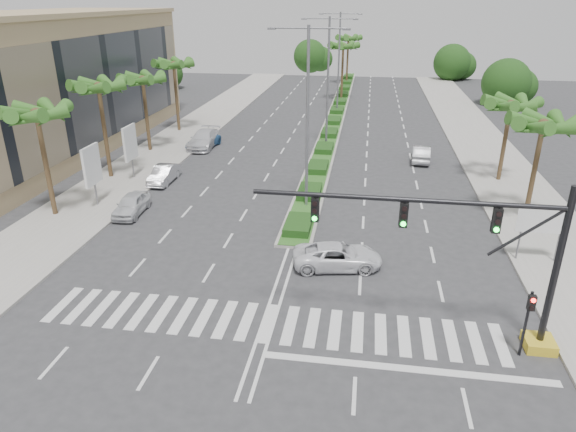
# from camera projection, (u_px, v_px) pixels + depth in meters

# --- Properties ---
(ground) EXTENTS (160.00, 160.00, 0.00)m
(ground) POSITION_uv_depth(u_px,v_px,m) (268.00, 323.00, 23.09)
(ground) COLOR #333335
(ground) RESTS_ON ground
(footpath_right) EXTENTS (6.00, 120.00, 0.15)m
(footpath_right) POSITION_uv_depth(u_px,v_px,m) (513.00, 189.00, 39.09)
(footpath_right) COLOR gray
(footpath_right) RESTS_ON ground
(footpath_left) EXTENTS (6.00, 120.00, 0.15)m
(footpath_left) POSITION_uv_depth(u_px,v_px,m) (137.00, 170.00, 43.40)
(footpath_left) COLOR gray
(footpath_left) RESTS_ON ground
(median) EXTENTS (2.20, 75.00, 0.20)m
(median) POSITION_uv_depth(u_px,v_px,m) (336.00, 114.00, 63.96)
(median) COLOR gray
(median) RESTS_ON ground
(median_grass) EXTENTS (1.80, 75.00, 0.04)m
(median_grass) POSITION_uv_depth(u_px,v_px,m) (336.00, 114.00, 63.91)
(median_grass) COLOR #2B5B1F
(median_grass) RESTS_ON median
(building) EXTENTS (12.00, 36.00, 12.00)m
(building) POSITION_uv_depth(u_px,v_px,m) (47.00, 85.00, 48.06)
(building) COLOR tan
(building) RESTS_ON ground
(signal_gantry) EXTENTS (12.60, 1.20, 7.20)m
(signal_gantry) POSITION_uv_depth(u_px,v_px,m) (495.00, 271.00, 20.42)
(signal_gantry) COLOR gold
(signal_gantry) RESTS_ON ground
(pedestrian_signal) EXTENTS (0.28, 0.36, 3.00)m
(pedestrian_signal) POSITION_uv_depth(u_px,v_px,m) (529.00, 314.00, 20.17)
(pedestrian_signal) COLOR black
(pedestrian_signal) RESTS_ON ground
(direction_sign) EXTENTS (2.70, 0.11, 3.40)m
(direction_sign) POSITION_uv_depth(u_px,v_px,m) (543.00, 222.00, 27.48)
(direction_sign) COLOR slate
(direction_sign) RESTS_ON ground
(billboard_near) EXTENTS (0.18, 2.10, 4.35)m
(billboard_near) POSITION_uv_depth(u_px,v_px,m) (92.00, 166.00, 34.89)
(billboard_near) COLOR slate
(billboard_near) RESTS_ON ground
(billboard_far) EXTENTS (0.18, 2.10, 4.35)m
(billboard_far) POSITION_uv_depth(u_px,v_px,m) (130.00, 143.00, 40.35)
(billboard_far) COLOR slate
(billboard_far) RESTS_ON ground
(palm_left_near) EXTENTS (4.57, 4.68, 7.55)m
(palm_left_near) POSITION_uv_depth(u_px,v_px,m) (37.00, 117.00, 31.90)
(palm_left_near) COLOR brown
(palm_left_near) RESTS_ON ground
(palm_left_mid) EXTENTS (4.57, 4.68, 7.95)m
(palm_left_mid) POSITION_uv_depth(u_px,v_px,m) (99.00, 89.00, 39.02)
(palm_left_mid) COLOR brown
(palm_left_mid) RESTS_ON ground
(palm_left_far) EXTENTS (4.57, 4.68, 7.35)m
(palm_left_far) POSITION_uv_depth(u_px,v_px,m) (143.00, 82.00, 46.52)
(palm_left_far) COLOR brown
(palm_left_far) RESTS_ON ground
(palm_left_end) EXTENTS (4.57, 4.68, 7.75)m
(palm_left_end) POSITION_uv_depth(u_px,v_px,m) (174.00, 67.00, 53.64)
(palm_left_end) COLOR brown
(palm_left_end) RESTS_ON ground
(palm_right_near) EXTENTS (4.57, 4.68, 7.05)m
(palm_right_near) POSITION_uv_depth(u_px,v_px,m) (543.00, 127.00, 31.33)
(palm_right_near) COLOR brown
(palm_right_near) RESTS_ON ground
(palm_right_far) EXTENTS (4.57, 4.68, 6.75)m
(palm_right_far) POSITION_uv_depth(u_px,v_px,m) (510.00, 107.00, 38.72)
(palm_right_far) COLOR brown
(palm_right_far) RESTS_ON ground
(palm_median_a) EXTENTS (4.57, 4.68, 8.05)m
(palm_median_a) POSITION_uv_depth(u_px,v_px,m) (343.00, 48.00, 70.28)
(palm_median_a) COLOR brown
(palm_median_a) RESTS_ON ground
(palm_median_b) EXTENTS (4.57, 4.68, 8.05)m
(palm_median_b) POSITION_uv_depth(u_px,v_px,m) (348.00, 40.00, 83.92)
(palm_median_b) COLOR brown
(palm_median_b) RESTS_ON ground
(streetlight_near) EXTENTS (5.10, 0.25, 12.00)m
(streetlight_near) POSITION_uv_depth(u_px,v_px,m) (308.00, 110.00, 33.15)
(streetlight_near) COLOR slate
(streetlight_near) RESTS_ON ground
(streetlight_mid) EXTENTS (5.10, 0.25, 12.00)m
(streetlight_mid) POSITION_uv_depth(u_px,v_px,m) (328.00, 76.00, 47.70)
(streetlight_mid) COLOR slate
(streetlight_mid) RESTS_ON ground
(streetlight_far) EXTENTS (5.10, 0.25, 12.00)m
(streetlight_far) POSITION_uv_depth(u_px,v_px,m) (339.00, 58.00, 62.24)
(streetlight_far) COLOR slate
(streetlight_far) RESTS_ON ground
(car_parked_a) EXTENTS (1.83, 4.09, 1.36)m
(car_parked_a) POSITION_uv_depth(u_px,v_px,m) (131.00, 204.00, 34.52)
(car_parked_a) COLOR silver
(car_parked_a) RESTS_ON ground
(car_parked_b) EXTENTS (1.44, 4.07, 1.34)m
(car_parked_b) POSITION_uv_depth(u_px,v_px,m) (164.00, 174.00, 40.48)
(car_parked_b) COLOR silver
(car_parked_b) RESTS_ON ground
(car_parked_c) EXTENTS (2.69, 4.82, 1.27)m
(car_parked_c) POSITION_uv_depth(u_px,v_px,m) (203.00, 142.00, 49.81)
(car_parked_c) COLOR #326199
(car_parked_c) RESTS_ON ground
(car_parked_d) EXTENTS (2.30, 5.56, 1.61)m
(car_parked_d) POSITION_uv_depth(u_px,v_px,m) (204.00, 139.00, 49.97)
(car_parked_d) COLOR silver
(car_parked_d) RESTS_ON ground
(car_crossing) EXTENTS (5.11, 3.01, 1.33)m
(car_crossing) POSITION_uv_depth(u_px,v_px,m) (337.00, 256.00, 27.65)
(car_crossing) COLOR white
(car_crossing) RESTS_ON ground
(car_right) EXTENTS (1.89, 4.48, 1.44)m
(car_right) POSITION_uv_depth(u_px,v_px,m) (421.00, 153.00, 45.76)
(car_right) COLOR #A8A7AC
(car_right) RESTS_ON ground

